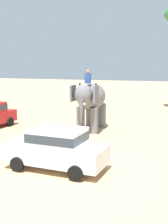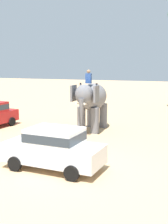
% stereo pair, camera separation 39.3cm
% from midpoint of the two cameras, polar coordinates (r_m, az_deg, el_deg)
% --- Properties ---
extents(ground_plane, '(120.00, 120.00, 0.00)m').
position_cam_midpoint_polar(ground_plane, '(12.49, -3.64, -10.66)').
color(ground_plane, tan).
extents(car_sedan_foreground, '(4.20, 2.08, 1.70)m').
position_cam_midpoint_polar(car_sedan_foreground, '(12.11, -6.28, -6.72)').
color(car_sedan_foreground, white).
rests_on(car_sedan_foreground, ground).
extents(elephant_with_mahout, '(1.62, 3.87, 3.88)m').
position_cam_midpoint_polar(elephant_with_mahout, '(18.76, 0.69, 2.41)').
color(elephant_with_mahout, slate).
rests_on(elephant_with_mahout, ground).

